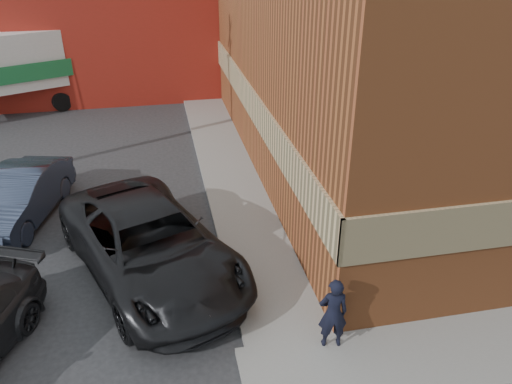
{
  "coord_description": "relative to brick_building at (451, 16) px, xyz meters",
  "views": [
    {
      "loc": [
        -1.52,
        -7.03,
        7.25
      ],
      "look_at": [
        0.64,
        3.54,
        1.58
      ],
      "focal_mm": 35.0,
      "sensor_mm": 36.0,
      "label": 1
    }
  ],
  "objects": [
    {
      "name": "ground",
      "position": [
        -8.5,
        -9.0,
        -4.68
      ],
      "size": [
        90.0,
        90.0,
        0.0
      ],
      "primitive_type": "plane",
      "color": "#28282B",
      "rests_on": "ground"
    },
    {
      "name": "brick_building",
      "position": [
        0.0,
        0.0,
        0.0
      ],
      "size": [
        14.25,
        18.25,
        9.36
      ],
      "color": "brown",
      "rests_on": "ground"
    },
    {
      "name": "sidewalk_west",
      "position": [
        -7.9,
        0.0,
        -4.62
      ],
      "size": [
        1.8,
        18.0,
        0.12
      ],
      "primitive_type": "cube",
      "color": "gray",
      "rests_on": "ground"
    },
    {
      "name": "warehouse",
      "position": [
        -14.5,
        11.0,
        -1.87
      ],
      "size": [
        16.3,
        8.3,
        5.6
      ],
      "color": "maroon",
      "rests_on": "ground"
    },
    {
      "name": "man",
      "position": [
        -7.16,
        -9.25,
        -3.8
      ],
      "size": [
        0.6,
        0.43,
        1.53
      ],
      "primitive_type": "imported",
      "rotation": [
        0.0,
        0.0,
        3.01
      ],
      "color": "black",
      "rests_on": "sidewalk_south"
    },
    {
      "name": "sedan",
      "position": [
        -14.01,
        -2.85,
        -3.97
      ],
      "size": [
        2.52,
        4.59,
        1.43
      ],
      "primitive_type": "imported",
      "rotation": [
        0.0,
        0.0,
        -0.24
      ],
      "color": "#303950",
      "rests_on": "ground"
    },
    {
      "name": "suv_a",
      "position": [
        -10.49,
        -6.14,
        -3.84
      ],
      "size": [
        4.89,
        6.71,
        1.69
      ],
      "primitive_type": "imported",
      "rotation": [
        0.0,
        0.0,
        0.38
      ],
      "color": "black",
      "rests_on": "ground"
    },
    {
      "name": "box_truck",
      "position": [
        -15.81,
        7.28,
        -2.66
      ],
      "size": [
        7.36,
        4.83,
        3.51
      ],
      "rotation": [
        0.0,
        0.0,
        0.42
      ],
      "color": "white",
      "rests_on": "ground"
    }
  ]
}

